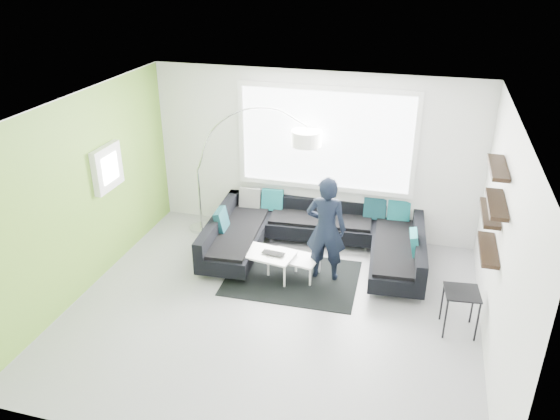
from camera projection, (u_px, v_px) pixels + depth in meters
The scene contains 9 objects.
ground at pixel (272, 310), 7.52m from camera, with size 5.50×5.50×0.00m, color gray.
room_shell at pixel (279, 184), 6.91m from camera, with size 5.54×5.04×2.82m.
sectional_sofa at pixel (315, 240), 8.67m from camera, with size 3.50×2.31×0.72m.
rug at pixel (292, 278), 8.25m from camera, with size 1.96×1.43×0.01m, color black.
coffee_table at pixel (279, 264), 8.28m from camera, with size 1.13×0.66×0.37m, color white.
arc_lamp at pixel (198, 170), 9.22m from camera, with size 2.09×0.63×2.25m, color silver, non-canonical shape.
side_table at pixel (459, 311), 7.01m from camera, with size 0.43×0.43×0.59m, color black.
person at pixel (326, 229), 7.95m from camera, with size 0.60×0.40×1.63m, color black.
laptop at pixel (272, 255), 8.12m from camera, with size 0.37×0.26×0.03m, color black.
Camera 1 is at (1.74, -5.94, 4.49)m, focal length 35.00 mm.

